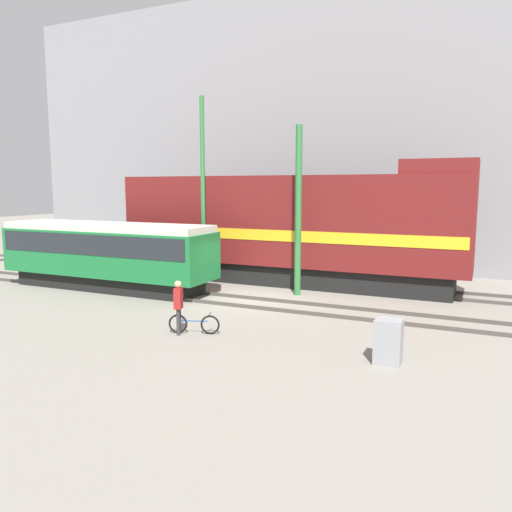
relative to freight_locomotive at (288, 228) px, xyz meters
The scene contains 11 objects.
ground_plane 4.99m from the freight_locomotive, 92.22° to the right, with size 120.00×120.00×0.00m, color gray.
track_near 5.41m from the freight_locomotive, 91.97° to the right, with size 60.00×1.50×0.14m.
track_far 2.64m from the freight_locomotive, behind, with size 60.00×1.51×0.14m.
building_backdrop 9.84m from the freight_locomotive, 91.12° to the left, with size 41.32×6.00×15.95m.
freight_locomotive is the anchor object (origin of this frame).
streetcar 8.54m from the freight_locomotive, 146.18° to the right, with size 10.43×2.54×3.02m.
bicycle 9.49m from the freight_locomotive, 88.07° to the right, with size 1.60×0.67×0.68m.
person 9.60m from the freight_locomotive, 90.47° to the right, with size 0.32×0.41×1.74m.
utility_pole_left 4.40m from the freight_locomotive, 144.63° to the right, with size 0.20×0.20×8.71m.
utility_pole_center 2.86m from the freight_locomotive, 60.49° to the right, with size 0.28×0.28×7.21m.
signal_box 11.54m from the freight_locomotive, 55.58° to the right, with size 0.70×0.60×1.20m.
Camera 1 is at (8.69, -18.19, 4.65)m, focal length 35.00 mm.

